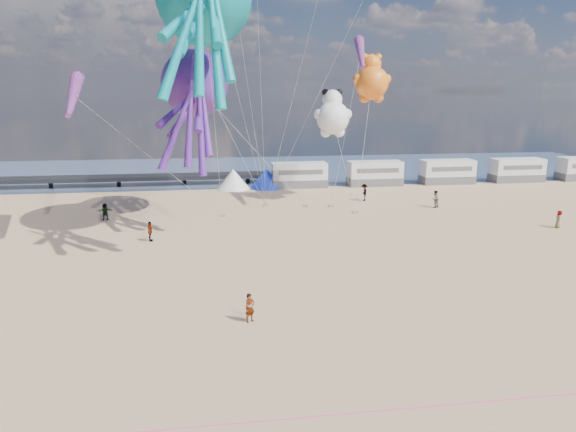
# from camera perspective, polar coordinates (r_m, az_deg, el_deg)

# --- Properties ---
(ground) EXTENTS (120.00, 120.00, 0.00)m
(ground) POSITION_cam_1_polar(r_m,az_deg,el_deg) (24.18, 2.51, -14.50)
(ground) COLOR #DDB17F
(ground) RESTS_ON ground
(water) EXTENTS (120.00, 120.00, 0.00)m
(water) POSITION_cam_1_polar(r_m,az_deg,el_deg) (76.89, -5.00, 5.13)
(water) COLOR #3A4F70
(water) RESTS_ON ground
(pier) EXTENTS (60.00, 3.00, 0.50)m
(pier) POSITION_cam_1_polar(r_m,az_deg,el_deg) (70.01, -28.05, 3.53)
(pier) COLOR black
(pier) RESTS_ON ground
(motorhome_0) EXTENTS (6.60, 2.50, 3.00)m
(motorhome_0) POSITION_cam_1_polar(r_m,az_deg,el_deg) (62.54, 1.26, 4.58)
(motorhome_0) COLOR silver
(motorhome_0) RESTS_ON ground
(motorhome_1) EXTENTS (6.60, 2.50, 3.00)m
(motorhome_1) POSITION_cam_1_polar(r_m,az_deg,el_deg) (64.74, 9.61, 4.70)
(motorhome_1) COLOR silver
(motorhome_1) RESTS_ON ground
(motorhome_2) EXTENTS (6.60, 2.50, 3.00)m
(motorhome_2) POSITION_cam_1_polar(r_m,az_deg,el_deg) (68.21, 17.27, 4.73)
(motorhome_2) COLOR silver
(motorhome_2) RESTS_ON ground
(motorhome_3) EXTENTS (6.60, 2.50, 3.00)m
(motorhome_3) POSITION_cam_1_polar(r_m,az_deg,el_deg) (72.75, 24.08, 4.68)
(motorhome_3) COLOR silver
(motorhome_3) RESTS_ON ground
(tent_white) EXTENTS (4.00, 4.00, 2.40)m
(tent_white) POSITION_cam_1_polar(r_m,az_deg,el_deg) (61.82, -6.10, 4.11)
(tent_white) COLOR white
(tent_white) RESTS_ON ground
(tent_blue) EXTENTS (4.00, 4.00, 2.40)m
(tent_blue) POSITION_cam_1_polar(r_m,az_deg,el_deg) (62.07, -2.40, 4.22)
(tent_blue) COLOR #1933CC
(tent_blue) RESTS_ON ground
(rope_line) EXTENTS (34.00, 0.03, 0.03)m
(rope_line) POSITION_cam_1_polar(r_m,az_deg,el_deg) (20.00, 5.31, -21.13)
(rope_line) COLOR #F2338C
(rope_line) RESTS_ON ground
(standing_person) EXTENTS (0.66, 0.58, 1.51)m
(standing_person) POSITION_cam_1_polar(r_m,az_deg,el_deg) (26.43, -4.26, -10.13)
(standing_person) COLOR tan
(standing_person) RESTS_ON ground
(beachgoer_0) EXTENTS (0.56, 0.66, 1.52)m
(beachgoer_0) POSITION_cam_1_polar(r_m,az_deg,el_deg) (49.63, 27.88, -0.31)
(beachgoer_0) COLOR #7F6659
(beachgoer_0) RESTS_ON ground
(beachgoer_1) EXTENTS (1.01, 0.88, 1.75)m
(beachgoer_1) POSITION_cam_1_polar(r_m,az_deg,el_deg) (53.58, 16.02, 1.82)
(beachgoer_1) COLOR #7F6659
(beachgoer_1) RESTS_ON ground
(beachgoer_2) EXTENTS (0.79, 0.96, 1.81)m
(beachgoer_2) POSITION_cam_1_polar(r_m,az_deg,el_deg) (55.35, 8.46, 2.60)
(beachgoer_2) COLOR #7F6659
(beachgoer_2) RESTS_ON ground
(beachgoer_3) EXTENTS (0.64, 1.05, 1.58)m
(beachgoer_3) POSITION_cam_1_polar(r_m,az_deg,el_deg) (41.39, -15.08, -1.66)
(beachgoer_3) COLOR #7F6659
(beachgoer_3) RESTS_ON ground
(beachgoer_4) EXTENTS (0.92, 0.42, 1.54)m
(beachgoer_4) POSITION_cam_1_polar(r_m,az_deg,el_deg) (49.52, -19.65, 0.47)
(beachgoer_4) COLOR #7F6659
(beachgoer_4) RESTS_ON ground
(sandbag_a) EXTENTS (0.50, 0.35, 0.22)m
(sandbag_a) POSITION_cam_1_polar(r_m,az_deg,el_deg) (48.37, -7.30, 0.07)
(sandbag_a) COLOR gray
(sandbag_a) RESTS_ON ground
(sandbag_b) EXTENTS (0.50, 0.35, 0.22)m
(sandbag_b) POSITION_cam_1_polar(r_m,az_deg,el_deg) (51.92, 1.95, 1.12)
(sandbag_b) COLOR gray
(sandbag_b) RESTS_ON ground
(sandbag_c) EXTENTS (0.50, 0.35, 0.22)m
(sandbag_c) POSITION_cam_1_polar(r_m,az_deg,el_deg) (49.63, 7.49, 0.42)
(sandbag_c) COLOR gray
(sandbag_c) RESTS_ON ground
(sandbag_d) EXTENTS (0.50, 0.35, 0.22)m
(sandbag_d) POSITION_cam_1_polar(r_m,az_deg,el_deg) (52.07, 4.84, 1.11)
(sandbag_d) COLOR gray
(sandbag_d) RESTS_ON ground
(sandbag_e) EXTENTS (0.50, 0.35, 0.22)m
(sandbag_e) POSITION_cam_1_polar(r_m,az_deg,el_deg) (52.21, -2.50, 1.18)
(sandbag_e) COLOR gray
(sandbag_e) RESTS_ON ground
(kite_octopus_purple) EXTENTS (8.67, 11.97, 12.57)m
(kite_octopus_purple) POSITION_cam_1_polar(r_m,az_deg,el_deg) (47.88, -10.33, 14.27)
(kite_octopus_purple) COLOR #502186
(kite_panda) EXTENTS (4.51, 4.30, 5.71)m
(kite_panda) POSITION_cam_1_polar(r_m,az_deg,el_deg) (53.06, 5.00, 10.81)
(kite_panda) COLOR white
(kite_teddy_orange) EXTENTS (5.32, 5.20, 5.82)m
(kite_teddy_orange) POSITION_cam_1_polar(r_m,az_deg,el_deg) (54.55, 9.29, 14.39)
(kite_teddy_orange) COLOR orange
(windsock_left) EXTENTS (2.06, 7.74, 7.66)m
(windsock_left) POSITION_cam_1_polar(r_m,az_deg,el_deg) (41.86, -22.75, 12.26)
(windsock_left) COLOR red
(windsock_mid) EXTENTS (2.30, 6.61, 6.54)m
(windsock_mid) POSITION_cam_1_polar(r_m,az_deg,el_deg) (49.76, 8.10, 17.48)
(windsock_mid) COLOR red
(windsock_right) EXTENTS (2.17, 5.68, 5.63)m
(windsock_right) POSITION_cam_1_polar(r_m,az_deg,el_deg) (47.70, -8.89, 13.72)
(windsock_right) COLOR red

